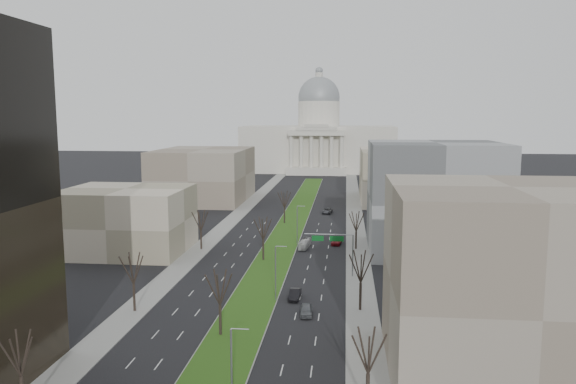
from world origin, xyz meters
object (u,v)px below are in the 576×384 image
Objects in this scene: car_black at (295,294)px; box_van at (305,244)px; car_grey_far at (327,211)px; car_grey_near at (306,310)px; car_red at (337,241)px.

box_van reaches higher than car_black.
car_grey_far is at bearing 89.97° from car_black.
car_black reaches higher than car_grey_far.
car_red is at bearing 82.13° from car_grey_near.
car_grey_near is at bearing -78.81° from box_van.
car_black is 0.85× the size of car_grey_far.
car_grey_near is 88.41m from car_grey_far.
car_grey_far is at bearing 101.36° from car_red.
car_black reaches higher than car_red.
car_grey_far is (2.54, 81.17, -0.01)m from car_black.
box_van is (-7.11, -4.47, 0.23)m from car_red.
box_van is at bearing -86.40° from car_grey_far.
car_black is (-2.38, 7.24, 0.02)m from car_grey_near.
car_red is at bearing 83.06° from car_black.
box_van reaches higher than car_grey_near.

